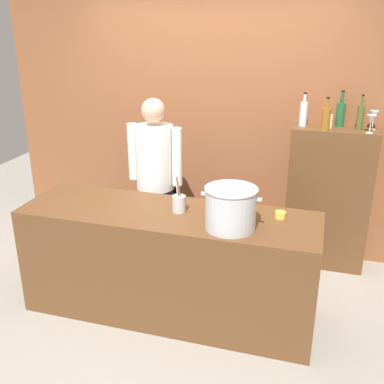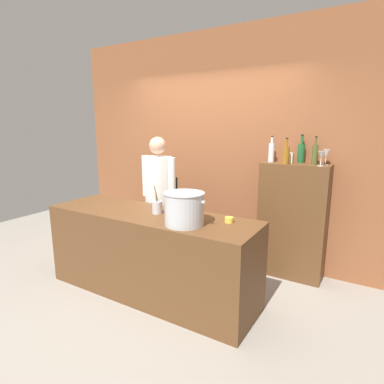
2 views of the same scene
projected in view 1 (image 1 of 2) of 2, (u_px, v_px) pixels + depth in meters
The scene contains 15 objects.
ground_plane at pixel (170, 310), 3.88m from camera, with size 8.00×8.00×0.00m, color gray.
brick_back_panel at pixel (213, 103), 4.58m from camera, with size 4.40×0.10×3.00m, color brown.
prep_counter at pixel (169, 263), 3.71m from camera, with size 2.33×0.70×0.90m, color brown.
bar_cabinet at pixel (328, 199), 4.37m from camera, with size 0.76×0.32×1.37m, color brown.
chef at pixel (155, 175), 4.18m from camera, with size 0.53×0.37×1.66m.
stockpot_large at pixel (231, 208), 3.24m from camera, with size 0.43×0.38×0.30m.
utensil_crock at pixel (179, 203), 3.54m from camera, with size 0.10×0.10×0.30m.
butter_jar at pixel (280, 215), 3.44m from camera, with size 0.08×0.08×0.05m, color yellow.
wine_bottle_olive at pixel (360, 117), 4.03m from camera, with size 0.06×0.06×0.31m.
wine_bottle_amber at pixel (326, 118), 4.02m from camera, with size 0.08×0.08×0.29m.
wine_bottle_clear at pixel (304, 113), 4.17m from camera, with size 0.07×0.07×0.30m.
wine_bottle_green at pixel (341, 114), 4.16m from camera, with size 0.08×0.08×0.32m.
wine_glass_tall at pixel (374, 117), 4.02m from camera, with size 0.08×0.08×0.17m.
wine_glass_wide at pixel (371, 120), 3.92m from camera, with size 0.08×0.08×0.16m.
spice_tin_cream at pixel (328, 121), 4.14m from camera, with size 0.08×0.08×0.12m, color beige.
Camera 1 is at (1.10, -3.06, 2.33)m, focal length 42.96 mm.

